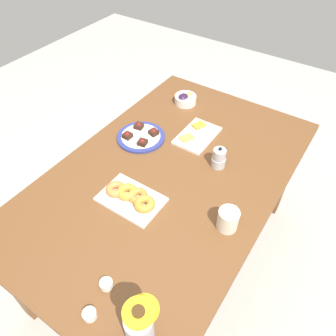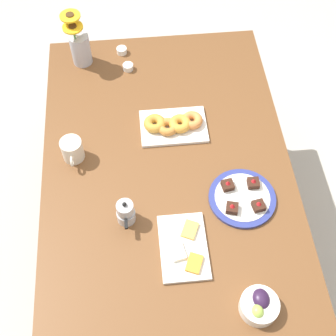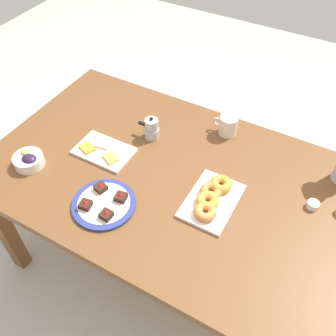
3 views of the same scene
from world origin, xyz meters
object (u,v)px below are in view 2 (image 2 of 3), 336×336
at_px(coffee_mug, 72,150).
at_px(flower_vase, 80,46).
at_px(dining_table, 168,185).
at_px(cheese_platter, 184,247).
at_px(jam_cup_berry, 122,50).
at_px(jam_cup_honey, 128,67).
at_px(moka_pot, 126,213).
at_px(dessert_plate, 242,198).
at_px(grape_bowl, 259,305).
at_px(croissant_platter, 173,125).

xyz_separation_m(coffee_mug, flower_vase, (-0.55, 0.03, 0.04)).
distance_m(dining_table, flower_vase, 0.77).
xyz_separation_m(cheese_platter, jam_cup_berry, (-1.03, -0.18, 0.01)).
xyz_separation_m(jam_cup_honey, flower_vase, (-0.07, -0.21, 0.08)).
relative_size(jam_cup_berry, moka_pot, 0.40).
height_order(cheese_platter, dessert_plate, dessert_plate).
distance_m(coffee_mug, jam_cup_berry, 0.63).
bearing_deg(moka_pot, dessert_plate, 95.42).
xyz_separation_m(coffee_mug, jam_cup_berry, (-0.59, 0.22, -0.03)).
bearing_deg(flower_vase, jam_cup_berry, 102.32).
distance_m(dessert_plate, flower_vase, 1.01).
relative_size(dessert_plate, flower_vase, 0.98).
bearing_deg(jam_cup_honey, dessert_plate, 28.65).
relative_size(dining_table, grape_bowl, 12.22).
distance_m(cheese_platter, flower_vase, 1.06).
bearing_deg(cheese_platter, dining_table, -175.26).
height_order(croissant_platter, jam_cup_berry, croissant_platter).
bearing_deg(flower_vase, jam_cup_honey, 71.45).
bearing_deg(flower_vase, dessert_plate, 37.24).
relative_size(coffee_mug, grape_bowl, 0.93).
xyz_separation_m(dining_table, croissant_platter, (-0.23, 0.04, 0.11)).
xyz_separation_m(cheese_platter, dessert_plate, (-0.18, 0.25, 0.00)).
distance_m(croissant_platter, jam_cup_honey, 0.40).
relative_size(cheese_platter, dessert_plate, 1.01).
xyz_separation_m(croissant_platter, jam_cup_berry, (-0.48, -0.20, -0.01)).
xyz_separation_m(dining_table, jam_cup_berry, (-0.70, -0.15, 0.10)).
bearing_deg(coffee_mug, grape_bowl, 42.52).
height_order(dining_table, grape_bowl, grape_bowl).
distance_m(dining_table, cheese_platter, 0.34).
bearing_deg(dining_table, dessert_plate, 62.28).
relative_size(croissant_platter, jam_cup_berry, 5.83).
bearing_deg(moka_pot, cheese_platter, 55.26).
bearing_deg(moka_pot, jam_cup_berry, 178.72).
bearing_deg(moka_pot, grape_bowl, 48.33).
height_order(coffee_mug, croissant_platter, coffee_mug).
distance_m(coffee_mug, grape_bowl, 0.92).
height_order(cheese_platter, croissant_platter, croissant_platter).
bearing_deg(jam_cup_berry, coffee_mug, -20.49).
distance_m(jam_cup_honey, moka_pot, 0.78).
relative_size(coffee_mug, flower_vase, 0.46).
xyz_separation_m(dining_table, coffee_mug, (-0.12, -0.37, 0.14)).
bearing_deg(grape_bowl, coffee_mug, -137.48).
height_order(jam_cup_honey, jam_cup_berry, same).
height_order(dining_table, flower_vase, flower_vase).
bearing_deg(dessert_plate, grape_bowl, -3.14).
bearing_deg(dessert_plate, coffee_mug, -111.94).
relative_size(coffee_mug, cheese_platter, 0.47).
distance_m(cheese_platter, jam_cup_honey, 0.93).
bearing_deg(coffee_mug, cheese_platter, 42.18).
bearing_deg(jam_cup_berry, dining_table, 12.33).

